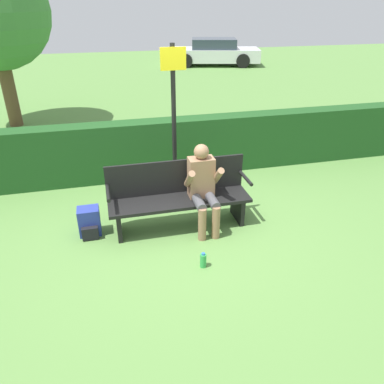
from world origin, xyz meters
name	(u,v)px	position (x,y,z in m)	size (l,w,h in m)	color
ground_plane	(180,226)	(0.00, 0.00, 0.00)	(40.00, 40.00, 0.00)	#5B8942
hedge_back	(158,148)	(0.00, 1.83, 0.52)	(12.00, 0.39, 1.03)	#1E4C1E
park_bench	(179,195)	(0.00, 0.08, 0.47)	(1.97, 0.50, 0.93)	black
person_seated	(203,185)	(0.32, -0.06, 0.66)	(0.48, 0.60, 1.20)	#997051
backpack	(89,222)	(-1.25, 0.11, 0.19)	(0.29, 0.31, 0.40)	#283893
water_bottle	(203,260)	(0.08, -0.96, 0.09)	(0.08, 0.08, 0.20)	green
signpost	(174,114)	(0.13, 0.97, 1.38)	(0.37, 0.09, 2.38)	black
parked_car	(214,52)	(4.63, 13.75, 0.59)	(4.58, 2.72, 1.21)	silver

